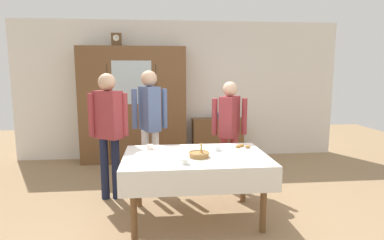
{
  "coord_description": "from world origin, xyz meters",
  "views": [
    {
      "loc": [
        -0.41,
        -3.81,
        1.75
      ],
      "look_at": [
        0.0,
        0.2,
        1.12
      ],
      "focal_mm": 30.09,
      "sensor_mm": 36.0,
      "label": 1
    }
  ],
  "objects_px": {
    "tea_cup_center": "(150,147)",
    "person_behind_table_right": "(150,117)",
    "dining_table": "(196,164)",
    "pastry_plate": "(243,148)",
    "bread_basket": "(199,154)",
    "tea_cup_near_right": "(217,148)",
    "person_by_cabinet": "(229,125)",
    "wall_cabinet": "(133,105)",
    "spoon_near_left": "(205,148)",
    "book_stack": "(218,116)",
    "mantel_clock": "(116,40)",
    "bookshelf_low": "(217,138)",
    "person_behind_table_left": "(108,123)",
    "tea_cup_mid_right": "(185,162)",
    "spoon_far_left": "(251,162)"
  },
  "relations": [
    {
      "from": "tea_cup_center",
      "to": "person_behind_table_left",
      "type": "distance_m",
      "value": 0.72
    },
    {
      "from": "mantel_clock",
      "to": "person_behind_table_right",
      "type": "xyz_separation_m",
      "value": [
        0.62,
        -1.43,
        -1.23
      ]
    },
    {
      "from": "person_by_cabinet",
      "to": "person_behind_table_left",
      "type": "relative_size",
      "value": 0.93
    },
    {
      "from": "tea_cup_center",
      "to": "person_by_cabinet",
      "type": "bearing_deg",
      "value": 28.6
    },
    {
      "from": "book_stack",
      "to": "person_behind_table_right",
      "type": "relative_size",
      "value": 0.12
    },
    {
      "from": "wall_cabinet",
      "to": "tea_cup_mid_right",
      "type": "height_order",
      "value": "wall_cabinet"
    },
    {
      "from": "mantel_clock",
      "to": "tea_cup_center",
      "type": "bearing_deg",
      "value": -73.95
    },
    {
      "from": "bread_basket",
      "to": "pastry_plate",
      "type": "distance_m",
      "value": 0.69
    },
    {
      "from": "tea_cup_mid_right",
      "to": "bread_basket",
      "type": "height_order",
      "value": "bread_basket"
    },
    {
      "from": "mantel_clock",
      "to": "bookshelf_low",
      "type": "xyz_separation_m",
      "value": [
        1.91,
        0.05,
        -1.9
      ]
    },
    {
      "from": "spoon_near_left",
      "to": "person_by_cabinet",
      "type": "distance_m",
      "value": 0.8
    },
    {
      "from": "bookshelf_low",
      "to": "pastry_plate",
      "type": "bearing_deg",
      "value": -92.72
    },
    {
      "from": "pastry_plate",
      "to": "person_by_cabinet",
      "type": "bearing_deg",
      "value": 91.67
    },
    {
      "from": "wall_cabinet",
      "to": "dining_table",
      "type": "bearing_deg",
      "value": -70.84
    },
    {
      "from": "bookshelf_low",
      "to": "person_behind_table_right",
      "type": "xyz_separation_m",
      "value": [
        -1.29,
        -1.48,
        0.67
      ]
    },
    {
      "from": "bread_basket",
      "to": "person_behind_table_right",
      "type": "bearing_deg",
      "value": 115.52
    },
    {
      "from": "pastry_plate",
      "to": "person_behind_table_right",
      "type": "height_order",
      "value": "person_behind_table_right"
    },
    {
      "from": "bookshelf_low",
      "to": "pastry_plate",
      "type": "relative_size",
      "value": 3.57
    },
    {
      "from": "tea_cup_mid_right",
      "to": "person_behind_table_left",
      "type": "relative_size",
      "value": 0.08
    },
    {
      "from": "wall_cabinet",
      "to": "spoon_near_left",
      "type": "height_order",
      "value": "wall_cabinet"
    },
    {
      "from": "tea_cup_mid_right",
      "to": "spoon_near_left",
      "type": "distance_m",
      "value": 0.74
    },
    {
      "from": "wall_cabinet",
      "to": "tea_cup_near_right",
      "type": "height_order",
      "value": "wall_cabinet"
    },
    {
      "from": "mantel_clock",
      "to": "spoon_near_left",
      "type": "distance_m",
      "value": 3.02
    },
    {
      "from": "tea_cup_center",
      "to": "person_behind_table_right",
      "type": "height_order",
      "value": "person_behind_table_right"
    },
    {
      "from": "person_behind_table_right",
      "to": "tea_cup_center",
      "type": "bearing_deg",
      "value": -88.49
    },
    {
      "from": "pastry_plate",
      "to": "person_behind_table_right",
      "type": "xyz_separation_m",
      "value": [
        -1.18,
        0.88,
        0.29
      ]
    },
    {
      "from": "wall_cabinet",
      "to": "spoon_far_left",
      "type": "height_order",
      "value": "wall_cabinet"
    },
    {
      "from": "book_stack",
      "to": "tea_cup_near_right",
      "type": "xyz_separation_m",
      "value": [
        -0.45,
        -2.43,
        -0.05
      ]
    },
    {
      "from": "spoon_far_left",
      "to": "tea_cup_mid_right",
      "type": "bearing_deg",
      "value": 179.68
    },
    {
      "from": "dining_table",
      "to": "tea_cup_near_right",
      "type": "height_order",
      "value": "tea_cup_near_right"
    },
    {
      "from": "tea_cup_center",
      "to": "tea_cup_near_right",
      "type": "bearing_deg",
      "value": -10.35
    },
    {
      "from": "book_stack",
      "to": "person_behind_table_right",
      "type": "bearing_deg",
      "value": -131.07
    },
    {
      "from": "tea_cup_near_right",
      "to": "person_behind_table_right",
      "type": "relative_size",
      "value": 0.07
    },
    {
      "from": "wall_cabinet",
      "to": "book_stack",
      "type": "xyz_separation_m",
      "value": [
        1.64,
        0.05,
        -0.24
      ]
    },
    {
      "from": "spoon_near_left",
      "to": "person_behind_table_right",
      "type": "distance_m",
      "value": 1.12
    },
    {
      "from": "tea_cup_mid_right",
      "to": "person_behind_table_left",
      "type": "distance_m",
      "value": 1.45
    },
    {
      "from": "bookshelf_low",
      "to": "bread_basket",
      "type": "bearing_deg",
      "value": -104.66
    },
    {
      "from": "mantel_clock",
      "to": "person_behind_table_left",
      "type": "relative_size",
      "value": 0.14
    },
    {
      "from": "tea_cup_center",
      "to": "bread_basket",
      "type": "distance_m",
      "value": 0.7
    },
    {
      "from": "dining_table",
      "to": "wall_cabinet",
      "type": "distance_m",
      "value": 2.77
    },
    {
      "from": "tea_cup_near_right",
      "to": "bread_basket",
      "type": "relative_size",
      "value": 0.54
    },
    {
      "from": "mantel_clock",
      "to": "person_behind_table_right",
      "type": "height_order",
      "value": "mantel_clock"
    },
    {
      "from": "person_behind_table_left",
      "to": "spoon_near_left",
      "type": "bearing_deg",
      "value": -17.86
    },
    {
      "from": "tea_cup_near_right",
      "to": "spoon_near_left",
      "type": "relative_size",
      "value": 1.09
    },
    {
      "from": "bookshelf_low",
      "to": "spoon_far_left",
      "type": "height_order",
      "value": "bookshelf_low"
    },
    {
      "from": "dining_table",
      "to": "pastry_plate",
      "type": "distance_m",
      "value": 0.69
    },
    {
      "from": "tea_cup_near_right",
      "to": "person_by_cabinet",
      "type": "distance_m",
      "value": 0.85
    },
    {
      "from": "dining_table",
      "to": "person_behind_table_left",
      "type": "xyz_separation_m",
      "value": [
        -1.09,
        0.74,
        0.37
      ]
    },
    {
      "from": "bookshelf_low",
      "to": "spoon_far_left",
      "type": "bearing_deg",
      "value": -93.56
    },
    {
      "from": "book_stack",
      "to": "person_by_cabinet",
      "type": "bearing_deg",
      "value": -94.54
    }
  ]
}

